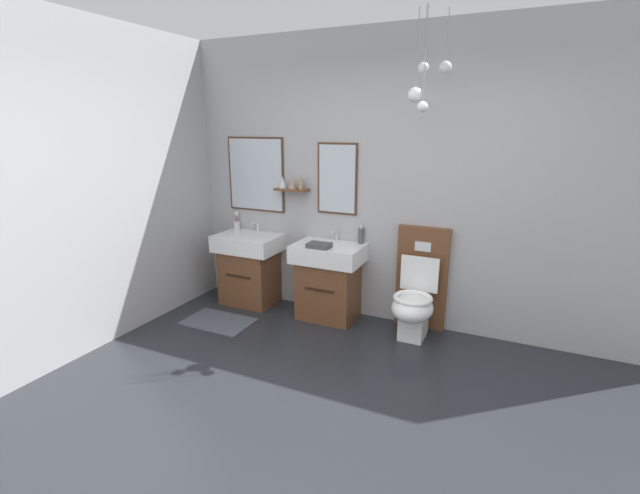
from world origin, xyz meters
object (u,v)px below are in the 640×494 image
object	(u,v)px
vanity_sink_left	(250,266)
folded_hand_towel	(319,245)
vanity_sink_right	(329,279)
soap_dispenser	(361,236)
toilet	(417,296)
toothbrush_cup	(237,224)

from	to	relation	value
vanity_sink_left	folded_hand_towel	world-z (taller)	folded_hand_towel
vanity_sink_right	soap_dispenser	xyz separation A→B (m)	(0.27, 0.17, 0.44)
toilet	soap_dispenser	world-z (taller)	toilet
toilet	toothbrush_cup	bearing A→B (deg)	175.63
vanity_sink_right	folded_hand_towel	bearing A→B (deg)	-105.63
toothbrush_cup	soap_dispenser	distance (m)	1.48
toothbrush_cup	soap_dispenser	bearing A→B (deg)	0.39
vanity_sink_left	soap_dispenser	bearing A→B (deg)	8.13
vanity_sink_right	toothbrush_cup	world-z (taller)	toothbrush_cup
vanity_sink_left	soap_dispenser	distance (m)	1.31
vanity_sink_left	folded_hand_towel	size ratio (longest dim) A/B	3.51
toothbrush_cup	soap_dispenser	size ratio (longest dim) A/B	1.10
vanity_sink_left	toilet	bearing A→B (deg)	0.10
vanity_sink_left	soap_dispenser	size ratio (longest dim) A/B	4.07
vanity_sink_left	toilet	size ratio (longest dim) A/B	0.77
toilet	vanity_sink_right	bearing A→B (deg)	-179.79
toilet	soap_dispenser	distance (m)	0.80
toothbrush_cup	folded_hand_towel	world-z (taller)	toothbrush_cup
toothbrush_cup	vanity_sink_right	bearing A→B (deg)	-7.73
vanity_sink_left	toothbrush_cup	distance (m)	0.52
vanity_sink_left	toilet	world-z (taller)	toilet
toilet	folded_hand_towel	xyz separation A→B (m)	(-0.93, -0.15, 0.42)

